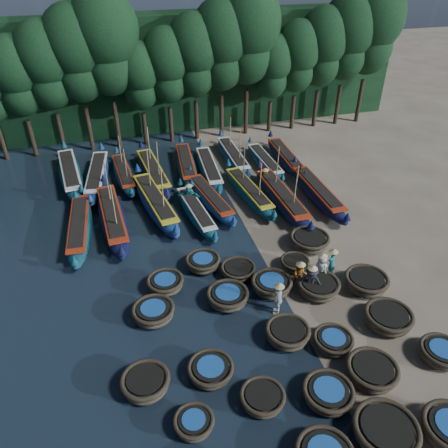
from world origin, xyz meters
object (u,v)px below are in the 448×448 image
object	(u,v)px
coracle_12	(288,333)
coracle_23	(295,263)
fisherman_0	(321,267)
fisherman_6	(265,178)
long_boat_9	(70,173)
long_boat_13	(186,164)
coracle_21	(203,262)
long_boat_6	(249,192)
fisherman_5	(189,195)
fisherman_4	(278,298)
coracle_14	(388,318)
coracle_20	(165,283)
coracle_5	(194,423)
coracle_24	(309,241)
long_boat_5	(210,198)
coracle_6	(262,398)
long_boat_11	(124,174)
coracle_10	(146,383)
coracle_19	(366,282)
long_boat_1	(80,227)
long_boat_4	(196,212)
long_boat_10	(97,176)
long_boat_12	(153,172)
coracle_9	(441,353)
fisherman_2	(300,274)
coracle_15	(153,312)
long_boat_7	(282,198)
long_boat_15	(233,156)
coracle_18	(318,287)
long_boat_16	(265,162)
long_boat_8	(317,192)
long_boat_17	(286,158)
long_boat_2	(112,217)
coracle_11	(211,370)
coracle_8	(372,371)
fisherman_1	(332,261)
coracle_22	(238,270)
coracle_17	(272,285)
long_boat_3	(155,202)
coracle_16	(228,297)
long_boat_14	(209,169)
coracle_13	(333,341)

from	to	relation	value
coracle_12	coracle_23	distance (m)	5.26
fisherman_0	fisherman_6	world-z (taller)	fisherman_0
long_boat_9	long_boat_13	xyz separation A→B (m)	(8.71, -0.72, -0.06)
coracle_21	long_boat_6	distance (m)	8.23
fisherman_5	fisherman_4	bearing A→B (deg)	-54.97
coracle_14	coracle_20	xyz separation A→B (m)	(-9.86, 5.31, -0.03)
coracle_5	coracle_24	xyz separation A→B (m)	(9.07, 9.41, 0.09)
long_boat_5	coracle_6	bearing A→B (deg)	-106.15
coracle_20	long_boat_11	world-z (taller)	long_boat_11
coracle_10	coracle_19	size ratio (longest dim) A/B	0.83
long_boat_1	fisherman_5	world-z (taller)	fisherman_5
coracle_19	long_boat_4	size ratio (longest dim) A/B	0.39
coracle_10	long_boat_10	world-z (taller)	long_boat_10
coracle_19	long_boat_12	size ratio (longest dim) A/B	0.33
coracle_9	fisherman_2	bearing A→B (deg)	123.94
coracle_15	coracle_24	xyz separation A→B (m)	(9.76, 3.33, 0.02)
long_boat_7	long_boat_15	world-z (taller)	long_boat_7
coracle_5	coracle_18	bearing A→B (deg)	35.66
coracle_9	fisherman_6	xyz separation A→B (m)	(-2.25, 16.61, 0.43)
coracle_20	coracle_21	size ratio (longest dim) A/B	1.18
long_boat_16	fisherman_0	distance (m)	13.69
long_boat_8	long_boat_17	size ratio (longest dim) A/B	1.06
long_boat_2	long_boat_15	size ratio (longest dim) A/B	1.14
long_boat_8	fisherman_4	distance (m)	11.61
coracle_11	long_boat_4	size ratio (longest dim) A/B	0.30
coracle_8	coracle_15	world-z (taller)	coracle_8
coracle_10	coracle_11	xyz separation A→B (m)	(2.73, -0.03, -0.09)
fisherman_1	coracle_21	bearing A→B (deg)	-52.01
coracle_21	coracle_22	distance (m)	2.04
long_boat_15	coracle_17	bearing A→B (deg)	-99.06
coracle_17	long_boat_3	size ratio (longest dim) A/B	0.25
coracle_12	long_boat_5	bearing A→B (deg)	92.45
long_boat_5	long_boat_6	bearing A→B (deg)	-7.25
coracle_11	coracle_12	distance (m)	3.99
coracle_5	fisherman_1	distance (m)	11.44
long_boat_12	long_boat_13	world-z (taller)	long_boat_12
coracle_6	fisherman_1	size ratio (longest dim) A/B	1.16
long_boat_5	fisherman_0	distance (m)	9.95
long_boat_3	long_boat_16	xyz separation A→B (m)	(9.29, 4.05, -0.13)
coracle_6	fisherman_4	size ratio (longest dim) A/B	1.06
coracle_9	coracle_11	distance (m)	10.18
coracle_12	fisherman_5	size ratio (longest dim) A/B	1.16
coracle_16	long_boat_4	size ratio (longest dim) A/B	0.30
coracle_22	long_boat_12	distance (m)	12.69
long_boat_14	coracle_20	bearing A→B (deg)	-110.34
coracle_8	coracle_24	xyz separation A→B (m)	(1.38, 9.20, 0.01)
coracle_13	long_boat_11	size ratio (longest dim) A/B	0.27
coracle_16	fisherman_1	xyz separation A→B (m)	(6.07, 0.67, 0.46)
long_boat_14	long_boat_17	distance (m)	6.42
long_boat_1	long_boat_13	bearing A→B (deg)	42.75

